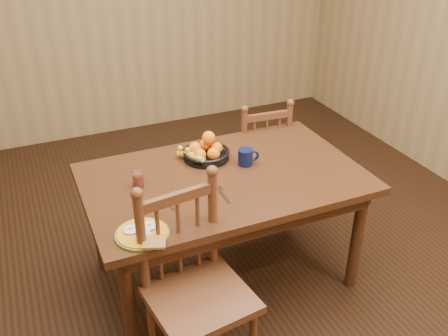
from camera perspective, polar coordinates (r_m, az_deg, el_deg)
name	(u,v)px	position (r m, az deg, el deg)	size (l,w,h in m)	color
room	(224,76)	(2.64, 0.00, 10.46)	(4.52, 5.02, 2.72)	black
dining_table	(224,188)	(2.93, 0.00, -2.30)	(1.60, 1.00, 0.75)	black
chair_far	(258,158)	(3.74, 3.87, 1.17)	(0.44, 0.43, 0.92)	#502C18
chair_near	(195,290)	(2.50, -3.28, -13.73)	(0.52, 0.50, 1.03)	#502C18
breakfast_plate	(143,234)	(2.43, -9.25, -7.42)	(0.26, 0.30, 0.04)	#59601E
fork	(223,194)	(2.71, -0.13, -2.96)	(0.03, 0.18, 0.00)	silver
spoon	(165,201)	(2.67, -6.78, -3.74)	(0.05, 0.16, 0.01)	silver
coffee_mug	(246,157)	(2.99, 2.55, 1.30)	(0.13, 0.09, 0.10)	#091035
juice_glass	(138,180)	(2.81, -9.79, -1.36)	(0.06, 0.06, 0.09)	silver
fruit_bowl	(205,151)	(3.06, -2.15, 1.90)	(0.32, 0.29, 0.17)	black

